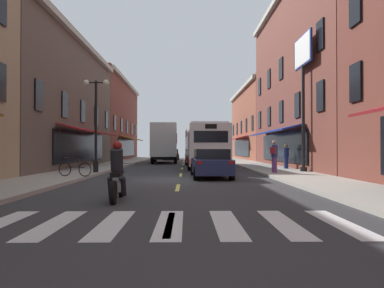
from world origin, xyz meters
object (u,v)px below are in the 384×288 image
(transit_bus, at_px, (204,146))
(sedan_mid, at_px, (171,154))
(pedestrian_near, at_px, (274,155))
(motorcycle_rider, at_px, (117,175))
(street_lamp_twin, at_px, (96,121))
(sedan_near, at_px, (211,163))
(box_truck, at_px, (165,143))
(pedestrian_mid, at_px, (286,156))
(billboard_sign, at_px, (303,67))
(bicycle_near, at_px, (75,169))

(transit_bus, bearing_deg, sedan_mid, 99.56)
(transit_bus, height_order, pedestrian_near, transit_bus)
(motorcycle_rider, relative_size, street_lamp_twin, 0.40)
(sedan_mid, bearing_deg, sedan_near, -83.74)
(transit_bus, relative_size, sedan_near, 2.58)
(motorcycle_rider, bearing_deg, sedan_near, 68.58)
(sedan_near, height_order, sedan_mid, sedan_near)
(box_truck, bearing_deg, motorcycle_rider, -89.40)
(pedestrian_mid, bearing_deg, billboard_sign, -128.25)
(pedestrian_near, distance_m, pedestrian_mid, 4.39)
(transit_bus, height_order, sedan_mid, transit_bus)
(bicycle_near, bearing_deg, sedan_mid, 83.65)
(transit_bus, distance_m, bicycle_near, 12.31)
(transit_bus, relative_size, bicycle_near, 7.04)
(billboard_sign, relative_size, bicycle_near, 4.69)
(transit_bus, bearing_deg, sedan_near, -90.58)
(sedan_near, distance_m, sedan_mid, 28.96)
(pedestrian_near, height_order, street_lamp_twin, street_lamp_twin)
(box_truck, distance_m, bicycle_near, 19.39)
(motorcycle_rider, bearing_deg, billboard_sign, 51.16)
(transit_bus, distance_m, sedan_mid, 19.61)
(billboard_sign, xyz_separation_m, motorcycle_rider, (-8.65, -10.74, -5.45))
(sedan_near, relative_size, bicycle_near, 2.73)
(sedan_mid, relative_size, pedestrian_near, 2.45)
(transit_bus, bearing_deg, motorcycle_rider, -100.46)
(box_truck, bearing_deg, pedestrian_mid, -55.12)
(box_truck, bearing_deg, transit_bus, -68.19)
(pedestrian_near, bearing_deg, pedestrian_mid, 101.09)
(transit_bus, distance_m, motorcycle_rider, 17.76)
(sedan_mid, xyz_separation_m, pedestrian_near, (6.73, -27.11, 0.37))
(sedan_near, bearing_deg, motorcycle_rider, -111.42)
(transit_bus, bearing_deg, pedestrian_mid, -35.83)
(billboard_sign, height_order, sedan_near, billboard_sign)
(sedan_mid, bearing_deg, box_truck, -91.32)
(transit_bus, bearing_deg, billboard_sign, -50.99)
(sedan_mid, relative_size, pedestrian_mid, 2.71)
(box_truck, xyz_separation_m, pedestrian_mid, (8.72, -12.51, -1.02))
(box_truck, bearing_deg, pedestrian_near, -67.14)
(box_truck, height_order, street_lamp_twin, street_lamp_twin)
(pedestrian_near, height_order, pedestrian_mid, pedestrian_near)
(sedan_mid, bearing_deg, street_lamp_twin, -96.57)
(sedan_near, height_order, pedestrian_mid, pedestrian_mid)
(billboard_sign, distance_m, sedan_mid, 27.96)
(bicycle_near, xyz_separation_m, pedestrian_mid, (11.78, 6.59, 0.44))
(sedan_near, distance_m, pedestrian_near, 3.96)
(transit_bus, relative_size, box_truck, 1.54)
(pedestrian_mid, xyz_separation_m, street_lamp_twin, (-11.55, -3.58, 2.04))
(bicycle_near, bearing_deg, sedan_near, 7.80)
(transit_bus, height_order, motorcycle_rider, transit_bus)
(billboard_sign, height_order, transit_bus, billboard_sign)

